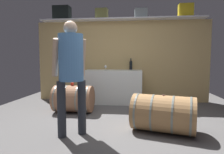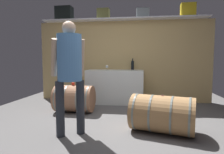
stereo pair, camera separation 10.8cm
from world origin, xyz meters
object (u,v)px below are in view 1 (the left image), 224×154
wine_glass (106,67)px  wine_barrel_near (73,99)px  wine_barrel_far (163,114)px  winemaker_pouring (71,66)px  toolcase_black (62,13)px  toolcase_yellow (186,11)px  tasting_cup (72,84)px  work_cabinet (113,87)px  toolcase_grey (141,14)px  wine_bottle_dark (131,65)px  toolcase_olive (102,14)px

wine_glass → wine_barrel_near: size_ratio=0.15×
wine_barrel_far → winemaker_pouring: 1.56m
toolcase_black → toolcase_yellow: 3.18m
wine_glass → tasting_cup: wine_glass is taller
work_cabinet → wine_barrel_near: (-0.76, -0.96, -0.14)m
toolcase_grey → wine_barrel_near: 2.72m
wine_barrel_near → tasting_cup: tasting_cup is taller
toolcase_yellow → wine_bottle_dark: 1.90m
work_cabinet → wine_bottle_dark: (0.44, 0.20, 0.56)m
toolcase_yellow → wine_barrel_near: bearing=-152.9°
toolcase_black → work_cabinet: 2.38m
work_cabinet → toolcase_olive: bearing=149.0°
toolcase_grey → tasting_cup: (-1.46, -1.16, -1.68)m
wine_glass → tasting_cup: size_ratio=1.95×
toolcase_grey → wine_bottle_dark: 1.32m
toolcase_olive → wine_bottle_dark: toolcase_olive is taller
wine_bottle_dark → toolcase_black: bearing=-179.9°
toolcase_grey → winemaker_pouring: 2.92m
toolcase_grey → wine_barrel_near: (-1.44, -1.16, -2.00)m
wine_bottle_dark → tasting_cup: bearing=-136.3°
work_cabinet → winemaker_pouring: (-0.39, -2.20, 0.59)m
wine_bottle_dark → wine_barrel_near: size_ratio=0.36×
winemaker_pouring → wine_barrel_near: bearing=75.1°
toolcase_grey → wine_glass: bearing=-159.9°
wine_barrel_far → work_cabinet: bearing=132.2°
toolcase_olive → toolcase_yellow: bearing=3.3°
toolcase_black → wine_barrel_far: (2.36, -2.12, -2.06)m
wine_bottle_dark → wine_glass: wine_bottle_dark is taller
wine_barrel_near → toolcase_black: bearing=120.5°
toolcase_olive → toolcase_grey: (1.01, 0.00, -0.02)m
tasting_cup → wine_bottle_dark: bearing=43.7°
toolcase_olive → wine_glass: (0.15, -0.36, -1.36)m
wine_bottle_dark → winemaker_pouring: 2.54m
toolcase_olive → work_cabinet: size_ratio=0.21×
wine_barrel_near → tasting_cup: 0.32m
toolcase_grey → wine_bottle_dark: bearing=176.9°
tasting_cup → winemaker_pouring: size_ratio=0.04×
tasting_cup → wine_barrel_far: bearing=-28.9°
toolcase_olive → toolcase_grey: size_ratio=0.98×
work_cabinet → wine_barrel_near: bearing=-128.1°
toolcase_black → wine_glass: (1.21, -0.36, -1.41)m
toolcase_yellow → tasting_cup: bearing=-153.1°
toolcase_black → toolcase_grey: toolcase_black is taller
wine_barrel_far → tasting_cup: (-1.74, 0.96, 0.32)m
work_cabinet → toolcase_black: bearing=172.0°
wine_bottle_dark → wine_barrel_far: size_ratio=0.28×
toolcase_yellow → wine_bottle_dark: toolcase_yellow is taller
toolcase_black → wine_bottle_dark: (1.83, 0.00, -1.36)m
toolcase_yellow → tasting_cup: size_ratio=5.28×
work_cabinet → winemaker_pouring: bearing=-100.1°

